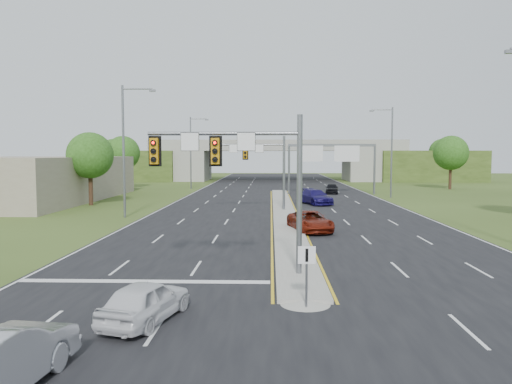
{
  "coord_description": "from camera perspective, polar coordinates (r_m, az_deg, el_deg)",
  "views": [
    {
      "loc": [
        -1.24,
        -21.32,
        5.32
      ],
      "look_at": [
        -2.13,
        9.22,
        3.0
      ],
      "focal_mm": 35.0,
      "sensor_mm": 36.0,
      "label": 1
    }
  ],
  "objects": [
    {
      "name": "tree_back_c",
      "position": [
        118.05,
        14.07,
        4.31
      ],
      "size": [
        5.6,
        5.6,
        8.32
      ],
      "color": "#382316",
      "rests_on": "ground"
    },
    {
      "name": "car_far_c",
      "position": [
        67.93,
        8.66,
        0.41
      ],
      "size": [
        2.18,
        4.28,
        1.4
      ],
      "primitive_type": "imported",
      "rotation": [
        0.0,
        0.0,
        -0.13
      ],
      "color": "black",
      "rests_on": "road"
    },
    {
      "name": "tree_l_mid",
      "position": [
        79.64,
        -14.97,
        4.33
      ],
      "size": [
        5.2,
        5.2,
        8.12
      ],
      "color": "#382316",
      "rests_on": "ground"
    },
    {
      "name": "signal_mast_far",
      "position": [
        46.26,
        0.41,
        3.61
      ],
      "size": [
        6.62,
        0.6,
        7.0
      ],
      "color": "slate",
      "rests_on": "ground"
    },
    {
      "name": "commercial_building",
      "position": [
        63.3,
        -25.35,
        1.37
      ],
      "size": [
        18.0,
        30.0,
        5.0
      ],
      "primitive_type": "cube",
      "color": "gray",
      "rests_on": "ground"
    },
    {
      "name": "lightpole_l_far",
      "position": [
        77.27,
        -7.33,
        4.89
      ],
      "size": [
        2.85,
        0.25,
        11.0
      ],
      "color": "slate",
      "rests_on": "ground"
    },
    {
      "name": "tree_r_mid",
      "position": [
        81.03,
        21.38,
        4.18
      ],
      "size": [
        5.2,
        5.2,
        8.12
      ],
      "color": "#382316",
      "rests_on": "ground"
    },
    {
      "name": "tree_back_d",
      "position": [
        121.81,
        20.53,
        4.31
      ],
      "size": [
        6.0,
        6.0,
        8.85
      ],
      "color": "#382316",
      "rests_on": "ground"
    },
    {
      "name": "tree_back_a",
      "position": [
        121.04,
        -16.05,
        4.42
      ],
      "size": [
        6.0,
        6.0,
        8.85
      ],
      "color": "#382316",
      "rests_on": "ground"
    },
    {
      "name": "keep_right_sign",
      "position": [
        17.26,
        5.81,
        -8.41
      ],
      "size": [
        0.6,
        0.13,
        2.2
      ],
      "color": "slate",
      "rests_on": "ground"
    },
    {
      "name": "median",
      "position": [
        44.64,
        3.26,
        -2.38
      ],
      "size": [
        2.0,
        54.0,
        0.16
      ],
      "primitive_type": "cube",
      "color": "gray",
      "rests_on": "road"
    },
    {
      "name": "tree_l_near",
      "position": [
        54.64,
        -18.45,
        3.97
      ],
      "size": [
        4.8,
        4.8,
        7.6
      ],
      "color": "#382316",
      "rests_on": "ground"
    },
    {
      "name": "tree_back_b",
      "position": [
        117.54,
        -9.51,
        4.38
      ],
      "size": [
        5.6,
        5.6,
        8.32
      ],
      "color": "#382316",
      "rests_on": "ground"
    },
    {
      "name": "median_nose",
      "position": [
        18.13,
        5.65,
        -12.41
      ],
      "size": [
        2.0,
        2.0,
        0.16
      ],
      "primitive_type": "cone",
      "color": "gray",
      "rests_on": "road"
    },
    {
      "name": "overpass",
      "position": [
        101.34,
        2.38,
        3.34
      ],
      "size": [
        80.0,
        14.0,
        8.1
      ],
      "color": "gray",
      "rests_on": "ground"
    },
    {
      "name": "lightpole_l_mid",
      "position": [
        43.05,
        -14.65,
        5.25
      ],
      "size": [
        2.85,
        0.25,
        11.0
      ],
      "color": "slate",
      "rests_on": "ground"
    },
    {
      "name": "lightpole_r_far",
      "position": [
        63.02,
        15.07,
        4.91
      ],
      "size": [
        2.85,
        0.25,
        11.0
      ],
      "color": "slate",
      "rests_on": "ground"
    },
    {
      "name": "signal_mast_near",
      "position": [
        21.28,
        -1.09,
        2.74
      ],
      "size": [
        6.62,
        0.6,
        7.0
      ],
      "color": "slate",
      "rests_on": "ground"
    },
    {
      "name": "car_white",
      "position": [
        16.52,
        -12.52,
        -12.04
      ],
      "size": [
        2.55,
        4.21,
        1.34
      ],
      "primitive_type": "imported",
      "rotation": [
        0.0,
        0.0,
        2.88
      ],
      "color": "silver",
      "rests_on": "road"
    },
    {
      "name": "ground",
      "position": [
        22.01,
        4.92,
        -9.66
      ],
      "size": [
        240.0,
        240.0,
        0.0
      ],
      "primitive_type": "plane",
      "color": "#344719",
      "rests_on": "ground"
    },
    {
      "name": "sign_gantry",
      "position": [
        66.71,
        8.52,
        4.23
      ],
      "size": [
        11.58,
        0.44,
        6.67
      ],
      "color": "slate",
      "rests_on": "ground"
    },
    {
      "name": "road",
      "position": [
        56.58,
        2.93,
        -1.05
      ],
      "size": [
        24.0,
        160.0,
        0.02
      ],
      "primitive_type": "cube",
      "color": "black",
      "rests_on": "ground"
    },
    {
      "name": "lane_markings",
      "position": [
        50.51,
        2.39,
        -1.68
      ],
      "size": [
        23.72,
        160.0,
        0.01
      ],
      "color": "gold",
      "rests_on": "road"
    },
    {
      "name": "car_far_a",
      "position": [
        34.58,
        6.22,
        -3.34
      ],
      "size": [
        3.26,
        5.36,
        1.39
      ],
      "primitive_type": "imported",
      "rotation": [
        0.0,
        0.0,
        0.2
      ],
      "color": "#631609",
      "rests_on": "road"
    },
    {
      "name": "car_far_b",
      "position": [
        53.24,
        6.78,
        -0.55
      ],
      "size": [
        3.94,
        5.84,
        1.57
      ],
      "primitive_type": "imported",
      "rotation": [
        0.0,
        0.0,
        0.35
      ],
      "color": "#130C4D",
      "rests_on": "road"
    }
  ]
}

